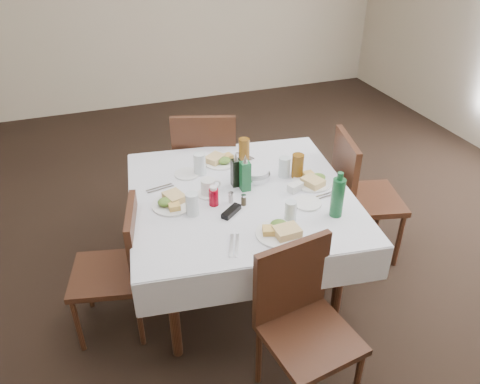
{
  "coord_description": "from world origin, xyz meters",
  "views": [
    {
      "loc": [
        -0.97,
        -2.4,
        2.3
      ],
      "look_at": [
        -0.18,
        -0.16,
        0.8
      ],
      "focal_mm": 35.0,
      "sensor_mm": 36.0,
      "label": 1
    }
  ],
  "objects_px": {
    "dining_table": "(241,204)",
    "chair_east": "(357,190)",
    "water_e": "(284,167)",
    "green_bottle": "(338,197)",
    "ketchup_bottle": "(214,196)",
    "bread_basket": "(256,174)",
    "chair_north": "(205,162)",
    "water_s": "(290,211)",
    "oil_cruet_dark": "(236,172)",
    "chair_south": "(301,315)",
    "oil_cruet_green": "(245,175)",
    "water_w": "(192,204)",
    "chair_west": "(120,263)",
    "coffee_mug": "(209,188)",
    "water_n": "(200,164)"
  },
  "relations": [
    {
      "from": "chair_west",
      "to": "bread_basket",
      "type": "height_order",
      "value": "chair_west"
    },
    {
      "from": "chair_east",
      "to": "water_w",
      "type": "xyz_separation_m",
      "value": [
        -1.24,
        -0.2,
        0.28
      ]
    },
    {
      "from": "dining_table",
      "to": "water_e",
      "type": "xyz_separation_m",
      "value": [
        0.34,
        0.1,
        0.15
      ]
    },
    {
      "from": "chair_west",
      "to": "green_bottle",
      "type": "bearing_deg",
      "value": -14.5
    },
    {
      "from": "coffee_mug",
      "to": "green_bottle",
      "type": "xyz_separation_m",
      "value": [
        0.62,
        -0.45,
        0.08
      ]
    },
    {
      "from": "water_w",
      "to": "bread_basket",
      "type": "height_order",
      "value": "water_w"
    },
    {
      "from": "water_s",
      "to": "water_e",
      "type": "distance_m",
      "value": 0.49
    },
    {
      "from": "water_w",
      "to": "water_n",
      "type": "bearing_deg",
      "value": 69.27
    },
    {
      "from": "chair_north",
      "to": "chair_south",
      "type": "xyz_separation_m",
      "value": [
        0.03,
        -1.64,
        -0.05
      ]
    },
    {
      "from": "chair_west",
      "to": "water_e",
      "type": "relative_size",
      "value": 6.45
    },
    {
      "from": "water_e",
      "to": "oil_cruet_green",
      "type": "relative_size",
      "value": 0.55
    },
    {
      "from": "chair_west",
      "to": "oil_cruet_green",
      "type": "distance_m",
      "value": 0.91
    },
    {
      "from": "water_w",
      "to": "ketchup_bottle",
      "type": "height_order",
      "value": "water_w"
    },
    {
      "from": "green_bottle",
      "to": "ketchup_bottle",
      "type": "bearing_deg",
      "value": 151.87
    },
    {
      "from": "dining_table",
      "to": "bread_basket",
      "type": "xyz_separation_m",
      "value": [
        0.15,
        0.14,
        0.11
      ]
    },
    {
      "from": "chair_north",
      "to": "chair_east",
      "type": "bearing_deg",
      "value": -38.93
    },
    {
      "from": "water_s",
      "to": "water_w",
      "type": "distance_m",
      "value": 0.56
    },
    {
      "from": "chair_west",
      "to": "water_s",
      "type": "relative_size",
      "value": 7.1
    },
    {
      "from": "chair_west",
      "to": "ketchup_bottle",
      "type": "relative_size",
      "value": 6.93
    },
    {
      "from": "bread_basket",
      "to": "chair_west",
      "type": "bearing_deg",
      "value": -166.36
    },
    {
      "from": "dining_table",
      "to": "water_n",
      "type": "relative_size",
      "value": 10.39
    },
    {
      "from": "bread_basket",
      "to": "coffee_mug",
      "type": "distance_m",
      "value": 0.35
    },
    {
      "from": "water_n",
      "to": "coffee_mug",
      "type": "bearing_deg",
      "value": -94.02
    },
    {
      "from": "chair_east",
      "to": "green_bottle",
      "type": "xyz_separation_m",
      "value": [
        -0.47,
        -0.48,
        0.34
      ]
    },
    {
      "from": "dining_table",
      "to": "ketchup_bottle",
      "type": "distance_m",
      "value": 0.25
    },
    {
      "from": "water_e",
      "to": "green_bottle",
      "type": "distance_m",
      "value": 0.51
    },
    {
      "from": "chair_north",
      "to": "chair_south",
      "type": "height_order",
      "value": "chair_north"
    },
    {
      "from": "chair_west",
      "to": "water_s",
      "type": "distance_m",
      "value": 1.04
    },
    {
      "from": "water_e",
      "to": "water_w",
      "type": "xyz_separation_m",
      "value": [
        -0.67,
        -0.22,
        0.0
      ]
    },
    {
      "from": "chair_west",
      "to": "ketchup_bottle",
      "type": "height_order",
      "value": "ketchup_bottle"
    },
    {
      "from": "chair_west",
      "to": "dining_table",
      "type": "bearing_deg",
      "value": 6.23
    },
    {
      "from": "water_n",
      "to": "ketchup_bottle",
      "type": "relative_size",
      "value": 1.17
    },
    {
      "from": "water_e",
      "to": "ketchup_bottle",
      "type": "height_order",
      "value": "water_e"
    },
    {
      "from": "water_e",
      "to": "water_w",
      "type": "height_order",
      "value": "water_w"
    },
    {
      "from": "water_w",
      "to": "green_bottle",
      "type": "relative_size",
      "value": 0.49
    },
    {
      "from": "chair_north",
      "to": "coffee_mug",
      "type": "relative_size",
      "value": 6.32
    },
    {
      "from": "ketchup_bottle",
      "to": "water_s",
      "type": "bearing_deg",
      "value": -39.24
    },
    {
      "from": "bread_basket",
      "to": "water_e",
      "type": "bearing_deg",
      "value": -11.51
    },
    {
      "from": "water_s",
      "to": "ketchup_bottle",
      "type": "height_order",
      "value": "ketchup_bottle"
    },
    {
      "from": "chair_east",
      "to": "water_n",
      "type": "height_order",
      "value": "chair_east"
    },
    {
      "from": "oil_cruet_dark",
      "to": "green_bottle",
      "type": "relative_size",
      "value": 0.83
    },
    {
      "from": "bread_basket",
      "to": "oil_cruet_green",
      "type": "xyz_separation_m",
      "value": [
        -0.11,
        -0.11,
        0.07
      ]
    },
    {
      "from": "water_n",
      "to": "chair_south",
      "type": "bearing_deg",
      "value": -79.95
    },
    {
      "from": "coffee_mug",
      "to": "chair_south",
      "type": "bearing_deg",
      "value": -75.86
    },
    {
      "from": "chair_north",
      "to": "green_bottle",
      "type": "distance_m",
      "value": 1.33
    },
    {
      "from": "oil_cruet_green",
      "to": "chair_west",
      "type": "bearing_deg",
      "value": -171.86
    },
    {
      "from": "dining_table",
      "to": "chair_east",
      "type": "relative_size",
      "value": 1.59
    },
    {
      "from": "chair_south",
      "to": "oil_cruet_green",
      "type": "height_order",
      "value": "oil_cruet_green"
    },
    {
      "from": "chair_east",
      "to": "ketchup_bottle",
      "type": "bearing_deg",
      "value": -172.34
    },
    {
      "from": "water_s",
      "to": "oil_cruet_dark",
      "type": "xyz_separation_m",
      "value": [
        -0.16,
        0.46,
        0.04
      ]
    }
  ]
}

